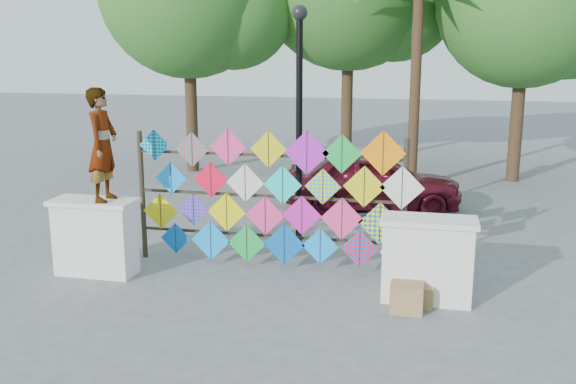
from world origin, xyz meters
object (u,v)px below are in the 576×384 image
object	(u,v)px
kite_rack	(276,199)
sedan	(374,181)
lamppost	(299,105)
vendor_woman	(103,145)

from	to	relation	value
kite_rack	sedan	distance (m)	4.74
kite_rack	lamppost	xyz separation A→B (m)	(0.14, 1.27, 1.47)
vendor_woman	sedan	world-z (taller)	vendor_woman
kite_rack	sedan	bearing A→B (deg)	74.55
sedan	kite_rack	bearing A→B (deg)	157.76
lamppost	sedan	bearing A→B (deg)	71.16
kite_rack	sedan	size ratio (longest dim) A/B	1.23
vendor_woman	lamppost	xyz separation A→B (m)	(2.76, 2.20, 0.50)
vendor_woman	sedan	size ratio (longest dim) A/B	0.45
kite_rack	vendor_woman	world-z (taller)	vendor_woman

